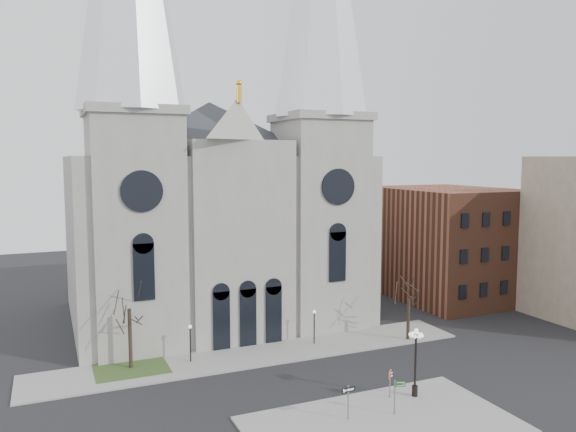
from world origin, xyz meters
name	(u,v)px	position (x,y,z in m)	size (l,w,h in m)	color
ground	(309,404)	(0.00, 0.00, 0.00)	(160.00, 160.00, 0.00)	black
sidewalk_near	(382,425)	(3.00, -5.00, 0.07)	(18.00, 10.00, 0.14)	gray
sidewalk_far	(257,354)	(0.00, 11.00, 0.07)	(40.00, 6.00, 0.14)	gray
grass_patch	(131,368)	(-11.00, 12.00, 0.09)	(6.00, 5.00, 0.18)	#374F22
cathedral	(218,152)	(0.00, 22.86, 18.48)	(33.00, 26.66, 54.00)	gray
bg_building_brick	(446,243)	(30.00, 22.00, 7.00)	(14.00, 18.00, 14.00)	brown
tree_left	(129,305)	(-11.00, 12.00, 5.58)	(3.20, 3.20, 7.50)	black
tree_right	(409,296)	(15.00, 9.00, 4.47)	(3.20, 3.20, 6.00)	black
ped_lamp_left	(190,337)	(-6.00, 11.50, 2.33)	(0.32, 0.32, 3.26)	black
ped_lamp_right	(314,321)	(6.00, 11.50, 2.33)	(0.32, 0.32, 3.26)	black
stop_sign	(390,377)	(5.77, -1.73, 1.71)	(0.75, 0.27, 2.18)	slate
globe_lamp	(416,354)	(7.66, -2.20, 3.39)	(1.17, 1.17, 5.18)	black
one_way_sign	(348,397)	(1.24, -3.51, 1.73)	(1.04, 0.10, 2.38)	slate
street_name_sign	(396,394)	(4.65, -4.14, 1.56)	(0.73, 0.34, 2.43)	slate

